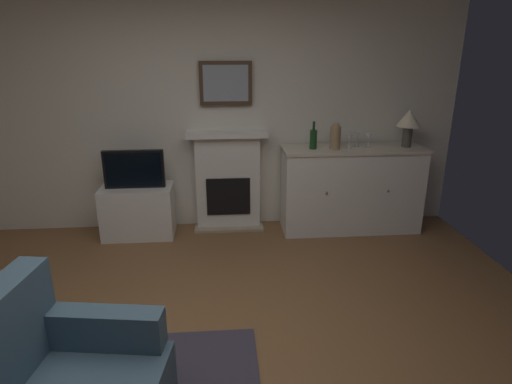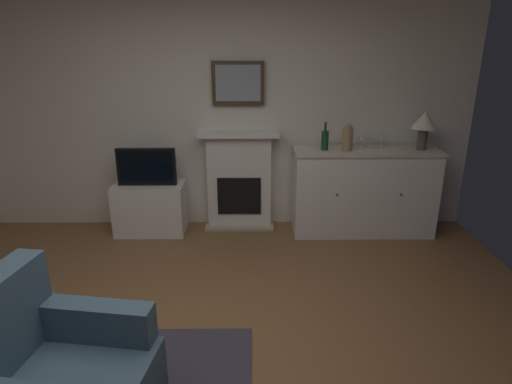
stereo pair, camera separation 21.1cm
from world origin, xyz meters
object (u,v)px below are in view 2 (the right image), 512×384
table_lamp (424,123)px  wine_glass_left (362,139)px  framed_picture (238,83)px  armchair (50,383)px  sideboard_cabinet (363,191)px  wine_bottle (325,140)px  tv_cabinet (150,208)px  fireplace_unit (239,180)px  wine_glass_center (370,137)px  vase_decorative (347,137)px  tv_set (146,167)px  wine_glass_right (382,138)px

table_lamp → wine_glass_left: 0.67m
framed_picture → armchair: size_ratio=0.60×
sideboard_cabinet → wine_bottle: 0.73m
tv_cabinet → fireplace_unit: bearing=9.4°
wine_glass_center → framed_picture: bearing=172.4°
wine_bottle → tv_cabinet: wine_bottle is taller
vase_decorative → wine_glass_center: bearing=18.4°
vase_decorative → tv_cabinet: (-2.10, 0.06, -0.80)m
fireplace_unit → tv_cabinet: fireplace_unit is taller
armchair → framed_picture: bearing=73.4°
sideboard_cabinet → tv_set: 2.34m
wine_bottle → tv_cabinet: 2.03m
armchair → wine_bottle: bearing=56.5°
fireplace_unit → sideboard_cabinet: (1.35, -0.18, -0.08)m
sideboard_cabinet → wine_bottle: size_ratio=5.29×
table_lamp → vase_decorative: bearing=-176.4°
sideboard_cabinet → vase_decorative: bearing=-167.5°
tv_set → sideboard_cabinet: bearing=0.2°
sideboard_cabinet → wine_glass_center: (0.03, 0.04, 0.59)m
vase_decorative → wine_glass_left: bearing=-2.2°
wine_glass_left → table_lamp: bearing=4.9°
framed_picture → wine_glass_right: bearing=-9.0°
wine_bottle → wine_glass_center: size_ratio=1.76×
sideboard_cabinet → tv_set: bearing=-179.8°
wine_glass_right → wine_glass_center: bearing=154.8°
table_lamp → wine_glass_right: bearing=-178.0°
table_lamp → vase_decorative: size_ratio=1.42×
tv_set → fireplace_unit: bearing=10.8°
wine_bottle → tv_cabinet: size_ratio=0.39×
framed_picture → wine_bottle: (0.90, -0.24, -0.55)m
sideboard_cabinet → table_lamp: 0.94m
wine_bottle → wine_glass_left: wine_bottle is taller
table_lamp → armchair: bearing=-136.1°
sideboard_cabinet → wine_glass_center: 0.59m
table_lamp → tv_set: size_ratio=0.65×
wine_glass_left → tv_cabinet: wine_glass_left is taller
wine_glass_right → fireplace_unit: bearing=172.7°
table_lamp → vase_decorative: 0.81m
armchair → sideboard_cabinet: bearing=50.4°
wine_glass_right → vase_decorative: bearing=-174.6°
wine_bottle → wine_glass_center: 0.49m
wine_glass_left → armchair: wine_glass_left is taller
table_lamp → tv_cabinet: size_ratio=0.53×
tv_cabinet → wine_glass_left: bearing=-1.8°
framed_picture → wine_glass_right: size_ratio=3.33×
table_lamp → wine_glass_center: size_ratio=2.42×
table_lamp → wine_bottle: (-1.02, -0.02, -0.17)m
wine_bottle → wine_glass_right: size_ratio=1.76×
fireplace_unit → wine_bottle: (0.90, -0.20, 0.50)m
tv_cabinet → wine_glass_center: bearing=0.5°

